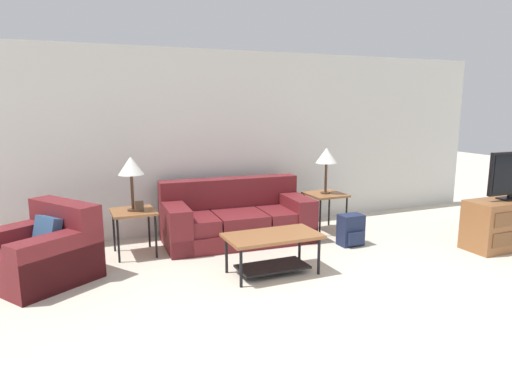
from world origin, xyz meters
TOP-DOWN VIEW (x-y plane):
  - ground_plane at (0.00, 0.00)m, footprint 24.00×24.00m
  - wall_back at (0.00, 4.24)m, footprint 8.99×0.06m
  - couch at (-0.16, 3.58)m, footprint 2.02×1.06m
  - armchair at (-2.55, 3.05)m, footprint 1.32×1.32m
  - coffee_table at (-0.24, 2.24)m, footprint 1.04×0.56m
  - side_table_left at (-1.53, 3.51)m, footprint 0.52×0.54m
  - side_table_right at (1.21, 3.51)m, footprint 0.52×0.54m
  - table_lamp_left at (-1.53, 3.51)m, footprint 0.31×0.31m
  - table_lamp_right at (1.21, 3.51)m, footprint 0.31×0.31m
  - tv_console at (2.97, 1.89)m, footprint 1.19×0.47m
  - television at (2.97, 1.89)m, footprint 0.78×0.20m
  - backpack at (1.16, 2.77)m, footprint 0.31×0.29m
  - picture_frame at (-1.46, 3.43)m, footprint 0.10×0.04m

SIDE VIEW (x-z plane):
  - ground_plane at x=0.00m, z-range 0.00..0.00m
  - backpack at x=1.16m, z-range -0.01..0.41m
  - armchair at x=-2.55m, z-range -0.11..0.69m
  - couch at x=-0.16m, z-range -0.12..0.70m
  - tv_console at x=2.97m, z-range 0.00..0.64m
  - coffee_table at x=-0.24m, z-range 0.11..0.56m
  - side_table_left at x=-1.53m, z-range 0.23..0.79m
  - side_table_right at x=1.21m, z-range 0.23..0.79m
  - picture_frame at x=-1.46m, z-range 0.56..0.69m
  - television at x=2.97m, z-range 0.66..1.28m
  - table_lamp_left at x=-1.53m, z-range 0.77..1.43m
  - table_lamp_right at x=1.21m, z-range 0.77..1.43m
  - wall_back at x=0.00m, z-range 0.00..2.60m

